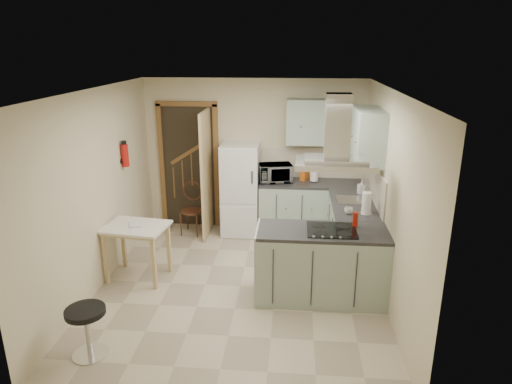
# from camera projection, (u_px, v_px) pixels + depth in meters

# --- Properties ---
(floor) EXTENTS (4.20, 4.20, 0.00)m
(floor) POSITION_uv_depth(u_px,v_px,m) (240.00, 286.00, 5.94)
(floor) COLOR #C0B295
(floor) RESTS_ON ground
(ceiling) EXTENTS (4.20, 4.20, 0.00)m
(ceiling) POSITION_uv_depth(u_px,v_px,m) (238.00, 91.00, 5.17)
(ceiling) COLOR silver
(ceiling) RESTS_ON back_wall
(back_wall) EXTENTS (3.60, 0.00, 3.60)m
(back_wall) POSITION_uv_depth(u_px,v_px,m) (254.00, 155.00, 7.55)
(back_wall) COLOR beige
(back_wall) RESTS_ON floor
(left_wall) EXTENTS (0.00, 4.20, 4.20)m
(left_wall) POSITION_uv_depth(u_px,v_px,m) (96.00, 191.00, 5.70)
(left_wall) COLOR beige
(left_wall) RESTS_ON floor
(right_wall) EXTENTS (0.00, 4.20, 4.20)m
(right_wall) POSITION_uv_depth(u_px,v_px,m) (389.00, 199.00, 5.41)
(right_wall) COLOR beige
(right_wall) RESTS_ON floor
(doorway) EXTENTS (1.10, 0.12, 2.10)m
(doorway) POSITION_uv_depth(u_px,v_px,m) (189.00, 166.00, 7.67)
(doorway) COLOR brown
(doorway) RESTS_ON floor
(fridge) EXTENTS (0.60, 0.60, 1.50)m
(fridge) POSITION_uv_depth(u_px,v_px,m) (241.00, 189.00, 7.43)
(fridge) COLOR white
(fridge) RESTS_ON floor
(counter_back) EXTENTS (1.08, 0.60, 0.90)m
(counter_back) POSITION_uv_depth(u_px,v_px,m) (293.00, 208.00, 7.46)
(counter_back) COLOR #9EB2A0
(counter_back) RESTS_ON floor
(counter_right) EXTENTS (0.60, 1.95, 0.90)m
(counter_right) POSITION_uv_depth(u_px,v_px,m) (349.00, 225.00, 6.75)
(counter_right) COLOR #9EB2A0
(counter_right) RESTS_ON floor
(splashback) EXTENTS (1.68, 0.02, 0.50)m
(splashback) POSITION_uv_depth(u_px,v_px,m) (312.00, 163.00, 7.49)
(splashback) COLOR beige
(splashback) RESTS_ON counter_back
(wall_cabinet_back) EXTENTS (0.85, 0.35, 0.70)m
(wall_cabinet_back) POSITION_uv_depth(u_px,v_px,m) (314.00, 122.00, 7.12)
(wall_cabinet_back) COLOR #9EB2A0
(wall_cabinet_back) RESTS_ON back_wall
(wall_cabinet_right) EXTENTS (0.35, 0.90, 0.70)m
(wall_cabinet_right) POSITION_uv_depth(u_px,v_px,m) (368.00, 136.00, 6.05)
(wall_cabinet_right) COLOR #9EB2A0
(wall_cabinet_right) RESTS_ON right_wall
(peninsula) EXTENTS (1.55, 0.65, 0.90)m
(peninsula) POSITION_uv_depth(u_px,v_px,m) (321.00, 264.00, 5.55)
(peninsula) COLOR #9EB2A0
(peninsula) RESTS_ON floor
(hob) EXTENTS (0.58, 0.50, 0.01)m
(hob) POSITION_uv_depth(u_px,v_px,m) (332.00, 230.00, 5.40)
(hob) COLOR black
(hob) RESTS_ON peninsula
(extractor_hood) EXTENTS (0.90, 0.55, 0.10)m
(extractor_hood) POSITION_uv_depth(u_px,v_px,m) (335.00, 163.00, 5.15)
(extractor_hood) COLOR silver
(extractor_hood) RESTS_ON ceiling
(sink) EXTENTS (0.45, 0.40, 0.01)m
(sink) POSITION_uv_depth(u_px,v_px,m) (353.00, 200.00, 6.44)
(sink) COLOR silver
(sink) RESTS_ON counter_right
(fire_extinguisher) EXTENTS (0.10, 0.10, 0.32)m
(fire_extinguisher) POSITION_uv_depth(u_px,v_px,m) (125.00, 155.00, 6.48)
(fire_extinguisher) COLOR #B2140F
(fire_extinguisher) RESTS_ON left_wall
(drop_leaf_table) EXTENTS (0.87, 0.70, 0.75)m
(drop_leaf_table) POSITION_uv_depth(u_px,v_px,m) (138.00, 252.00, 6.06)
(drop_leaf_table) COLOR #DEAC88
(drop_leaf_table) RESTS_ON floor
(bentwood_chair) EXTENTS (0.40, 0.40, 0.79)m
(bentwood_chair) POSITION_uv_depth(u_px,v_px,m) (192.00, 211.00, 7.49)
(bentwood_chair) COLOR #452217
(bentwood_chair) RESTS_ON floor
(stool) EXTENTS (0.50, 0.50, 0.53)m
(stool) POSITION_uv_depth(u_px,v_px,m) (88.00, 332.00, 4.56)
(stool) COLOR black
(stool) RESTS_ON floor
(microwave) EXTENTS (0.58, 0.46, 0.29)m
(microwave) POSITION_uv_depth(u_px,v_px,m) (275.00, 173.00, 7.29)
(microwave) COLOR black
(microwave) RESTS_ON counter_back
(kettle) EXTENTS (0.18, 0.18, 0.20)m
(kettle) POSITION_uv_depth(u_px,v_px,m) (314.00, 176.00, 7.29)
(kettle) COLOR white
(kettle) RESTS_ON counter_back
(cereal_box) EXTENTS (0.18, 0.24, 0.34)m
(cereal_box) POSITION_uv_depth(u_px,v_px,m) (305.00, 169.00, 7.39)
(cereal_box) COLOR #D36118
(cereal_box) RESTS_ON counter_back
(soap_bottle) EXTENTS (0.12, 0.12, 0.21)m
(soap_bottle) POSITION_uv_depth(u_px,v_px,m) (362.00, 187.00, 6.70)
(soap_bottle) COLOR #A7A6B2
(soap_bottle) RESTS_ON counter_right
(paper_towel) EXTENTS (0.14, 0.14, 0.31)m
(paper_towel) POSITION_uv_depth(u_px,v_px,m) (366.00, 203.00, 5.88)
(paper_towel) COLOR white
(paper_towel) RESTS_ON counter_right
(cup) EXTENTS (0.13, 0.13, 0.08)m
(cup) POSITION_uv_depth(u_px,v_px,m) (349.00, 211.00, 5.92)
(cup) COLOR silver
(cup) RESTS_ON counter_right
(red_bottle) EXTENTS (0.08, 0.08, 0.18)m
(red_bottle) POSITION_uv_depth(u_px,v_px,m) (355.00, 219.00, 5.49)
(red_bottle) COLOR red
(red_bottle) RESTS_ON peninsula
(book) EXTENTS (0.23, 0.26, 0.10)m
(book) POSITION_uv_depth(u_px,v_px,m) (129.00, 222.00, 5.94)
(book) COLOR #AA3848
(book) RESTS_ON drop_leaf_table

